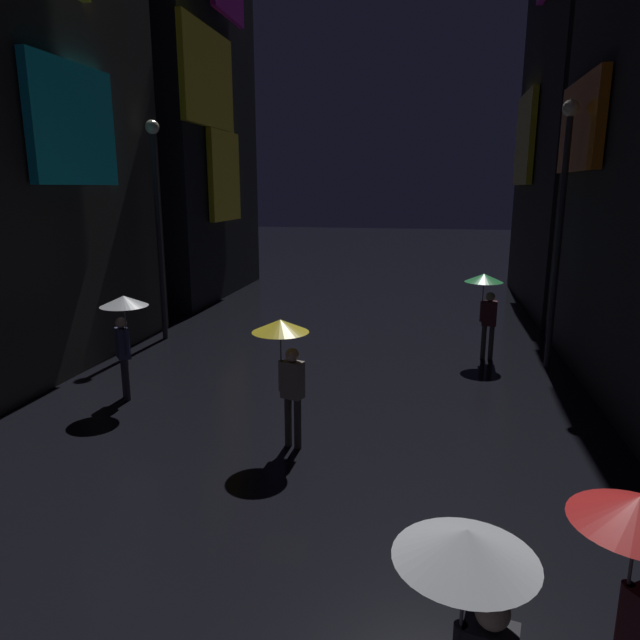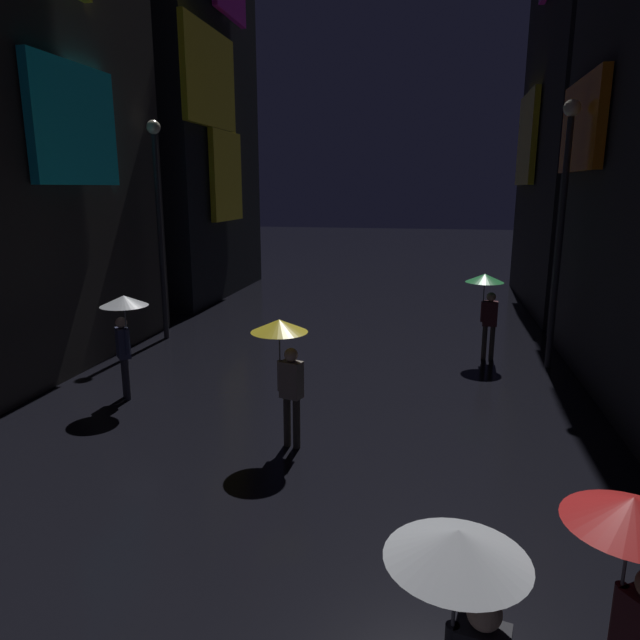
% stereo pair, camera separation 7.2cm
% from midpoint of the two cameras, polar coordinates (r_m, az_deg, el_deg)
% --- Properties ---
extents(building_left_far, '(4.25, 7.86, 17.89)m').
position_cam_midpoint_polar(building_left_far, '(23.73, -14.74, 24.44)').
color(building_left_far, black).
rests_on(building_left_far, ground).
extents(pedestrian_foreground_left_clear, '(0.90, 0.90, 2.12)m').
position_cam_midpoint_polar(pedestrian_foreground_left_clear, '(11.59, -19.20, 0.15)').
color(pedestrian_foreground_left_clear, '#2D2D38').
rests_on(pedestrian_foreground_left_clear, ground).
extents(pedestrian_midstreet_left_clear, '(0.90, 0.90, 2.12)m').
position_cam_midpoint_polar(pedestrian_midstreet_left_clear, '(4.02, 14.50, -25.09)').
color(pedestrian_midstreet_left_clear, '#38332D').
rests_on(pedestrian_midstreet_left_clear, ground).
extents(pedestrian_near_crossing_yellow, '(0.90, 0.90, 2.12)m').
position_cam_midpoint_polar(pedestrian_near_crossing_yellow, '(8.98, -3.81, -2.78)').
color(pedestrian_near_crossing_yellow, '#38332D').
rests_on(pedestrian_near_crossing_yellow, ground).
extents(pedestrian_far_right_green, '(0.90, 0.90, 2.12)m').
position_cam_midpoint_polar(pedestrian_far_right_green, '(14.23, 16.08, 2.68)').
color(pedestrian_far_right_green, '#38332D').
rests_on(pedestrian_far_right_green, ground).
extents(streetlamp_left_far, '(0.36, 0.36, 5.82)m').
position_cam_midpoint_polar(streetlamp_left_far, '(16.04, -16.09, 10.80)').
color(streetlamp_left_far, '#2D2D33').
rests_on(streetlamp_left_far, ground).
extents(streetlamp_right_far, '(0.36, 0.36, 5.95)m').
position_cam_midpoint_polar(streetlamp_right_far, '(13.92, 22.87, 10.31)').
color(streetlamp_right_far, '#2D2D33').
rests_on(streetlamp_right_far, ground).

